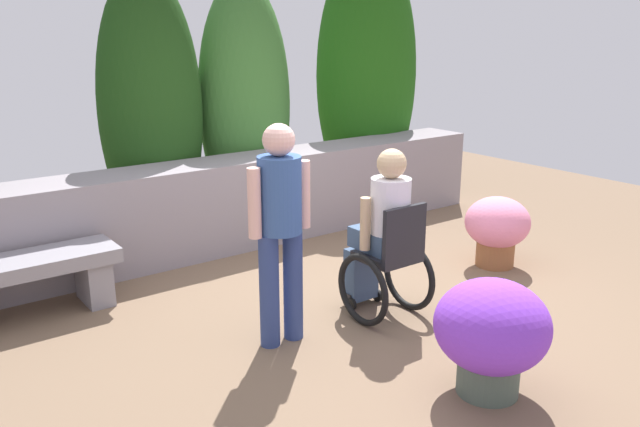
{
  "coord_description": "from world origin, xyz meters",
  "views": [
    {
      "loc": [
        -3.09,
        -3.69,
        2.19
      ],
      "look_at": [
        -0.33,
        0.02,
        0.85
      ],
      "focal_mm": 36.54,
      "sensor_mm": 36.0,
      "label": 1
    }
  ],
  "objects_px": {
    "stone_bench": "(18,279)",
    "flower_pot_terracotta_by_wall": "(497,227)",
    "flower_pot_purple_near": "(491,332)",
    "person_in_wheelchair": "(384,239)",
    "person_standing_companion": "(280,221)"
  },
  "relations": [
    {
      "from": "stone_bench",
      "to": "flower_pot_terracotta_by_wall",
      "type": "bearing_deg",
      "value": -24.22
    },
    {
      "from": "flower_pot_purple_near",
      "to": "flower_pot_terracotta_by_wall",
      "type": "xyz_separation_m",
      "value": [
        1.83,
        1.42,
        -0.03
      ]
    },
    {
      "from": "stone_bench",
      "to": "person_standing_companion",
      "type": "distance_m",
      "value": 2.14
    },
    {
      "from": "stone_bench",
      "to": "person_standing_companion",
      "type": "relative_size",
      "value": 0.95
    },
    {
      "from": "stone_bench",
      "to": "person_in_wheelchair",
      "type": "relative_size",
      "value": 1.12
    },
    {
      "from": "flower_pot_purple_near",
      "to": "flower_pot_terracotta_by_wall",
      "type": "bearing_deg",
      "value": 37.79
    },
    {
      "from": "person_in_wheelchair",
      "to": "flower_pot_purple_near",
      "type": "relative_size",
      "value": 1.82
    },
    {
      "from": "stone_bench",
      "to": "flower_pot_terracotta_by_wall",
      "type": "relative_size",
      "value": 2.25
    },
    {
      "from": "stone_bench",
      "to": "flower_pot_terracotta_by_wall",
      "type": "height_order",
      "value": "flower_pot_terracotta_by_wall"
    },
    {
      "from": "stone_bench",
      "to": "person_in_wheelchair",
      "type": "xyz_separation_m",
      "value": [
        2.29,
        -1.61,
        0.29
      ]
    },
    {
      "from": "stone_bench",
      "to": "person_standing_companion",
      "type": "bearing_deg",
      "value": -51.01
    },
    {
      "from": "stone_bench",
      "to": "flower_pot_terracotta_by_wall",
      "type": "xyz_separation_m",
      "value": [
        3.88,
        -1.42,
        0.05
      ]
    },
    {
      "from": "person_in_wheelchair",
      "to": "flower_pot_purple_near",
      "type": "height_order",
      "value": "person_in_wheelchair"
    },
    {
      "from": "flower_pot_purple_near",
      "to": "person_in_wheelchair",
      "type": "bearing_deg",
      "value": 79.12
    },
    {
      "from": "person_standing_companion",
      "to": "flower_pot_purple_near",
      "type": "relative_size",
      "value": 2.15
    }
  ]
}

